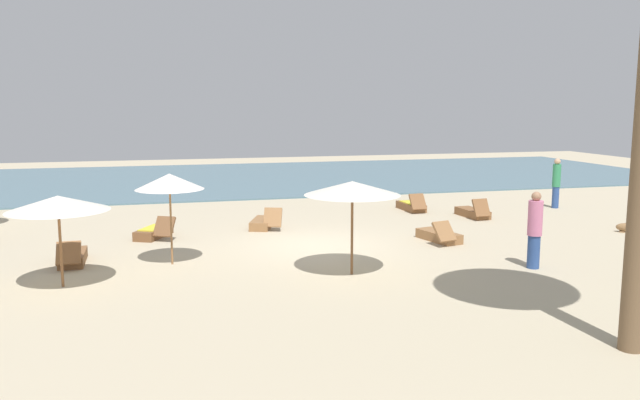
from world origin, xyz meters
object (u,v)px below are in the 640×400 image
person_0 (535,230)px  dog (626,227)px  umbrella_3 (352,188)px  lounger_1 (473,212)px  lounger_5 (412,206)px  umbrella_1 (170,182)px  lounger_0 (439,236)px  lounger_2 (263,223)px  person_1 (556,182)px  lounger_3 (155,232)px  lounger_4 (72,257)px  umbrella_0 (58,203)px

person_0 → dog: 6.32m
umbrella_3 → dog: bearing=14.8°
lounger_1 → lounger_5: (-1.57, 1.90, 0.01)m
umbrella_1 → lounger_0: 8.00m
umbrella_3 → person_0: 4.68m
dog → lounger_2: bearing=161.8°
person_1 → lounger_3: bearing=-173.2°
person_1 → dog: bearing=-98.3°
lounger_0 → person_0: bearing=-75.3°
umbrella_3 → lounger_0: 4.98m
lounger_3 → person_0: size_ratio=0.92×
dog → lounger_4: bearing=179.5°
dog → umbrella_1: bearing=-177.8°
lounger_2 → lounger_3: size_ratio=1.00×
lounger_5 → lounger_0: bearing=-104.2°
person_1 → dog: size_ratio=3.07×
umbrella_1 → person_1: 15.65m
lounger_0 → umbrella_1: bearing=-174.1°
dog → umbrella_0: bearing=-173.1°
lounger_3 → dog: bearing=-11.4°
dog → person_0: bearing=-149.3°
lounger_3 → lounger_4: size_ratio=1.03×
umbrella_3 → lounger_4: umbrella_3 is taller
umbrella_1 → dog: (14.02, 0.54, -1.95)m
umbrella_1 → lounger_0: size_ratio=1.30×
person_0 → person_1: (6.08, 7.91, 0.03)m
umbrella_1 → lounger_1: size_ratio=1.38×
umbrella_0 → dog: umbrella_0 is taller
lounger_2 → lounger_5: bearing=18.0°
lounger_4 → lounger_5: (11.52, 5.41, 0.01)m
lounger_3 → lounger_4: 3.44m
umbrella_0 → lounger_1: size_ratio=1.32×
lounger_3 → lounger_4: (-2.04, -2.77, -0.01)m
lounger_2 → umbrella_0: bearing=-134.3°
lounger_0 → lounger_1: (2.92, 3.42, 0.00)m
umbrella_3 → lounger_5: (4.95, 8.17, -1.89)m
umbrella_0 → dog: bearing=6.9°
umbrella_0 → umbrella_1: 2.83m
lounger_5 → person_1: (5.64, -0.85, 0.82)m
umbrella_3 → lounger_5: bearing=58.8°
lounger_0 → umbrella_3: bearing=-141.6°
umbrella_1 → umbrella_0: bearing=-149.2°
umbrella_1 → umbrella_3: (4.11, -2.06, -0.04)m
lounger_4 → person_0: size_ratio=0.89×
person_0 → lounger_1: bearing=73.7°
lounger_4 → lounger_5: size_ratio=1.01×
umbrella_0 → lounger_3: bearing=67.8°
umbrella_1 → lounger_2: size_ratio=1.32×
umbrella_3 → lounger_2: bearing=99.8°
umbrella_3 → person_1: bearing=34.7°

